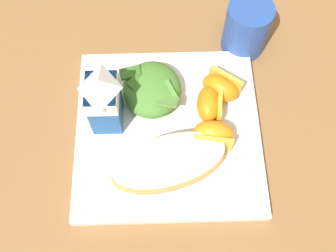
{
  "coord_description": "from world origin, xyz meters",
  "views": [
    {
      "loc": [
        -0.25,
        0.01,
        0.57
      ],
      "look_at": [
        0.0,
        0.0,
        0.03
      ],
      "focal_mm": 42.86,
      "sensor_mm": 36.0,
      "label": 1
    }
  ],
  "objects_px": {
    "orange_wedge_rear": "(221,87)",
    "milk_carton": "(103,99)",
    "white_plate": "(168,131)",
    "drinking_blue_cup": "(247,28)",
    "orange_wedge_front": "(214,134)",
    "cheesy_pizza_bread": "(169,163)",
    "green_salad_pile": "(152,89)",
    "orange_wedge_middle": "(210,104)"
  },
  "relations": [
    {
      "from": "orange_wedge_rear",
      "to": "milk_carton",
      "type": "bearing_deg",
      "value": 102.31
    },
    {
      "from": "milk_carton",
      "to": "white_plate",
      "type": "bearing_deg",
      "value": -103.4
    },
    {
      "from": "orange_wedge_rear",
      "to": "drinking_blue_cup",
      "type": "distance_m",
      "value": 0.12
    },
    {
      "from": "orange_wedge_front",
      "to": "orange_wedge_rear",
      "type": "relative_size",
      "value": 0.93
    },
    {
      "from": "cheesy_pizza_bread",
      "to": "orange_wedge_front",
      "type": "xyz_separation_m",
      "value": [
        0.04,
        -0.07,
        0.0
      ]
    },
    {
      "from": "orange_wedge_rear",
      "to": "green_salad_pile",
      "type": "bearing_deg",
      "value": 90.58
    },
    {
      "from": "milk_carton",
      "to": "orange_wedge_rear",
      "type": "bearing_deg",
      "value": -77.69
    },
    {
      "from": "white_plate",
      "to": "milk_carton",
      "type": "height_order",
      "value": "milk_carton"
    },
    {
      "from": "white_plate",
      "to": "orange_wedge_middle",
      "type": "distance_m",
      "value": 0.08
    },
    {
      "from": "green_salad_pile",
      "to": "drinking_blue_cup",
      "type": "bearing_deg",
      "value": -56.05
    },
    {
      "from": "white_plate",
      "to": "drinking_blue_cup",
      "type": "relative_size",
      "value": 3.01
    },
    {
      "from": "orange_wedge_front",
      "to": "drinking_blue_cup",
      "type": "distance_m",
      "value": 0.2
    },
    {
      "from": "orange_wedge_front",
      "to": "white_plate",
      "type": "bearing_deg",
      "value": 73.57
    },
    {
      "from": "milk_carton",
      "to": "orange_wedge_middle",
      "type": "bearing_deg",
      "value": -86.67
    },
    {
      "from": "milk_carton",
      "to": "orange_wedge_front",
      "type": "distance_m",
      "value": 0.17
    },
    {
      "from": "milk_carton",
      "to": "drinking_blue_cup",
      "type": "height_order",
      "value": "milk_carton"
    },
    {
      "from": "cheesy_pizza_bread",
      "to": "drinking_blue_cup",
      "type": "distance_m",
      "value": 0.26
    },
    {
      "from": "milk_carton",
      "to": "drinking_blue_cup",
      "type": "xyz_separation_m",
      "value": [
        0.14,
        -0.22,
        -0.03
      ]
    },
    {
      "from": "milk_carton",
      "to": "orange_wedge_rear",
      "type": "xyz_separation_m",
      "value": [
        0.04,
        -0.17,
        -0.04
      ]
    },
    {
      "from": "white_plate",
      "to": "milk_carton",
      "type": "relative_size",
      "value": 2.55
    },
    {
      "from": "orange_wedge_middle",
      "to": "orange_wedge_rear",
      "type": "bearing_deg",
      "value": -33.58
    },
    {
      "from": "cheesy_pizza_bread",
      "to": "green_salad_pile",
      "type": "relative_size",
      "value": 1.85
    },
    {
      "from": "white_plate",
      "to": "green_salad_pile",
      "type": "relative_size",
      "value": 2.8
    },
    {
      "from": "milk_carton",
      "to": "cheesy_pizza_bread",
      "type": "bearing_deg",
      "value": -132.62
    },
    {
      "from": "orange_wedge_rear",
      "to": "orange_wedge_front",
      "type": "bearing_deg",
      "value": 167.76
    },
    {
      "from": "white_plate",
      "to": "orange_wedge_rear",
      "type": "relative_size",
      "value": 4.01
    },
    {
      "from": "milk_carton",
      "to": "orange_wedge_front",
      "type": "xyz_separation_m",
      "value": [
        -0.04,
        -0.16,
        -0.04
      ]
    },
    {
      "from": "cheesy_pizza_bread",
      "to": "orange_wedge_front",
      "type": "height_order",
      "value": "orange_wedge_front"
    },
    {
      "from": "green_salad_pile",
      "to": "orange_wedge_middle",
      "type": "xyz_separation_m",
      "value": [
        -0.03,
        -0.09,
        -0.0
      ]
    },
    {
      "from": "white_plate",
      "to": "milk_carton",
      "type": "bearing_deg",
      "value": 76.6
    },
    {
      "from": "orange_wedge_front",
      "to": "drinking_blue_cup",
      "type": "bearing_deg",
      "value": -20.01
    },
    {
      "from": "orange_wedge_middle",
      "to": "drinking_blue_cup",
      "type": "height_order",
      "value": "drinking_blue_cup"
    },
    {
      "from": "green_salad_pile",
      "to": "orange_wedge_middle",
      "type": "bearing_deg",
      "value": -107.7
    },
    {
      "from": "cheesy_pizza_bread",
      "to": "orange_wedge_middle",
      "type": "bearing_deg",
      "value": -34.97
    },
    {
      "from": "green_salad_pile",
      "to": "milk_carton",
      "type": "xyz_separation_m",
      "value": [
        -0.04,
        0.07,
        0.04
      ]
    },
    {
      "from": "orange_wedge_front",
      "to": "drinking_blue_cup",
      "type": "relative_size",
      "value": 0.7
    },
    {
      "from": "drinking_blue_cup",
      "to": "green_salad_pile",
      "type": "bearing_deg",
      "value": 123.95
    },
    {
      "from": "white_plate",
      "to": "milk_carton",
      "type": "xyz_separation_m",
      "value": [
        0.02,
        0.09,
        0.07
      ]
    },
    {
      "from": "white_plate",
      "to": "green_salad_pile",
      "type": "xyz_separation_m",
      "value": [
        0.06,
        0.02,
        0.03
      ]
    },
    {
      "from": "green_salad_pile",
      "to": "orange_wedge_rear",
      "type": "height_order",
      "value": "green_salad_pile"
    },
    {
      "from": "green_salad_pile",
      "to": "orange_wedge_middle",
      "type": "relative_size",
      "value": 1.57
    },
    {
      "from": "milk_carton",
      "to": "orange_wedge_middle",
      "type": "xyz_separation_m",
      "value": [
        0.01,
        -0.15,
        -0.04
      ]
    }
  ]
}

